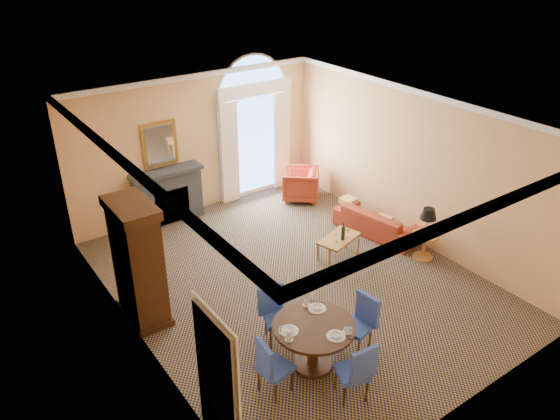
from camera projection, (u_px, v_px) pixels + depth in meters
ground at (295, 281)px, 10.29m from camera, size 7.50×7.50×0.00m
room_envelope at (273, 146)px, 9.61m from camera, size 6.04×7.52×3.45m
armoire at (138, 264)px, 8.91m from camera, size 0.62×1.10×2.15m
dining_table at (314, 336)px, 8.05m from camera, size 1.23×1.23×0.97m
dining_chair_north at (275, 310)px, 8.63m from camera, size 0.55×0.55×0.96m
dining_chair_south at (358, 369)px, 7.47m from camera, size 0.55×0.55×0.96m
dining_chair_east at (362, 319)px, 8.43m from camera, size 0.52×0.52×0.96m
dining_chair_west at (270, 365)px, 7.55m from camera, size 0.50×0.50×0.96m
sofa at (377, 221)px, 11.80m from camera, size 1.07×2.01×0.56m
armchair at (300, 184)px, 13.26m from camera, size 1.18×1.18×0.77m
coffee_table at (339, 239)px, 10.84m from camera, size 1.00×0.74×0.83m
side_table at (427, 228)px, 10.71m from camera, size 0.55×0.55×1.09m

